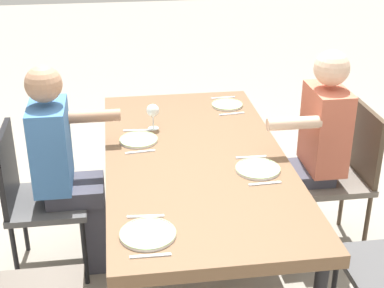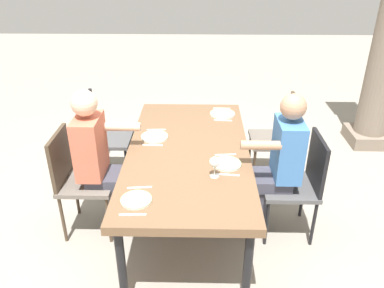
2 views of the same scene
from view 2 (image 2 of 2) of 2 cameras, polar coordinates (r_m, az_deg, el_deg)
name	(u,v)px [view 2 (image 2 of 2)]	position (r m, az deg, el deg)	size (l,w,h in m)	color
ground_plane	(189,220)	(3.58, -0.51, -11.20)	(16.00, 16.00, 0.00)	gray
dining_table	(188,155)	(3.19, -0.56, -1.70)	(1.99, 0.99, 0.73)	brown
chair_west_north	(281,134)	(4.02, 12.99, 1.47)	(0.44, 0.44, 0.90)	#6A6158
chair_west_south	(101,132)	(4.06, -13.32, 1.73)	(0.44, 0.44, 0.92)	#4F4F50
chair_mid_north	(300,180)	(3.29, 15.63, -5.12)	(0.44, 0.44, 0.90)	#4F4F50
chair_mid_south	(77,175)	(3.34, -16.59, -4.48)	(0.44, 0.44, 0.91)	#6A6158
diner_woman_green	(278,163)	(3.17, 12.57, -2.80)	(0.35, 0.49, 1.26)	#3F3F4C
diner_man_white	(100,160)	(3.21, -13.46, -2.28)	(0.34, 0.49, 1.28)	#3F3F4C
plate_0	(222,114)	(3.83, 4.53, 4.51)	(0.25, 0.25, 0.02)	white
fork_0	(222,108)	(3.97, 4.42, 5.28)	(0.02, 0.17, 0.01)	silver
spoon_0	(223,120)	(3.69, 4.64, 3.51)	(0.02, 0.17, 0.01)	silver
plate_1	(155,136)	(3.37, -5.56, 1.12)	(0.24, 0.24, 0.02)	white
fork_1	(156,130)	(3.51, -5.29, 2.13)	(0.02, 0.17, 0.01)	silver
spoon_1	(153,145)	(3.24, -5.84, -0.16)	(0.02, 0.17, 0.01)	silver
plate_2	(227,164)	(2.96, 5.17, -2.91)	(0.23, 0.23, 0.02)	white
wine_glass_2	(215,163)	(2.75, 3.39, -2.77)	(0.08, 0.08, 0.16)	white
fork_2	(226,155)	(3.09, 5.00, -1.59)	(0.02, 0.17, 0.01)	silver
spoon_2	(228,175)	(2.83, 5.34, -4.55)	(0.02, 0.17, 0.01)	silver
plate_3	(136,200)	(2.58, -8.26, -8.16)	(0.21, 0.21, 0.02)	white
fork_3	(140,188)	(2.71, -7.78, -6.41)	(0.02, 0.17, 0.01)	silver
spoon_3	(133,215)	(2.47, -8.77, -10.30)	(0.02, 0.17, 0.01)	silver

